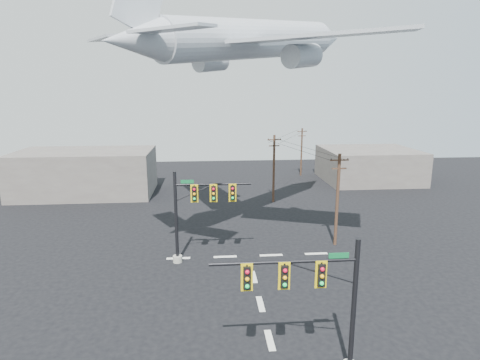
{
  "coord_description": "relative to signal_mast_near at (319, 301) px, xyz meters",
  "views": [
    {
      "loc": [
        -3.41,
        -20.2,
        14.05
      ],
      "look_at": [
        -1.3,
        5.0,
        8.35
      ],
      "focal_mm": 30.0,
      "sensor_mm": 36.0,
      "label": 1
    }
  ],
  "objects": [
    {
      "name": "signal_mast_far",
      "position": [
        -6.33,
        14.21,
        0.24
      ],
      "size": [
        6.53,
        0.85,
        7.72
      ],
      "color": "#99988B",
      "rests_on": "ground"
    },
    {
      "name": "utility_pole_a",
      "position": [
        6.46,
        16.97,
        0.38
      ],
      "size": [
        1.71,
        0.28,
        8.53
      ],
      "rotation": [
        0.0,
        0.0,
        0.02
      ],
      "color": "#482D1F",
      "rests_on": "ground"
    },
    {
      "name": "utility_pole_b",
      "position": [
        3.13,
        31.87,
        0.41
      ],
      "size": [
        1.74,
        0.29,
        8.59
      ],
      "rotation": [
        0.0,
        0.0,
        0.1
      ],
      "color": "#482D1F",
      "rests_on": "ground"
    },
    {
      "name": "utility_pole_c",
      "position": [
        10.42,
        47.61,
        0.06
      ],
      "size": [
        1.62,
        0.28,
        7.91
      ],
      "rotation": [
        0.0,
        0.0,
        0.1
      ],
      "color": "#482D1F",
      "rests_on": "ground"
    },
    {
      "name": "building_left",
      "position": [
        -21.84,
        38.01,
        -1.08
      ],
      "size": [
        18.0,
        10.0,
        6.0
      ],
      "primitive_type": "cube",
      "color": "#68625C",
      "rests_on": "ground"
    },
    {
      "name": "power_lines",
      "position": [
        5.85,
        32.57,
        3.7
      ],
      "size": [
        8.8,
        30.65,
        0.33
      ],
      "color": "black"
    },
    {
      "name": "airliner",
      "position": [
        -1.02,
        18.6,
        14.11
      ],
      "size": [
        24.63,
        24.18,
        7.67
      ],
      "rotation": [
        0.0,
        -0.09,
        0.77
      ],
      "color": "#AFB5BC"
    },
    {
      "name": "building_right",
      "position": [
        20.16,
        43.01,
        -1.58
      ],
      "size": [
        14.0,
        12.0,
        5.0
      ],
      "primitive_type": "cube",
      "color": "#68625C",
      "rests_on": "ground"
    },
    {
      "name": "lane_markings",
      "position": [
        -1.84,
        8.35,
        -4.07
      ],
      "size": [
        14.0,
        21.2,
        0.01
      ],
      "color": "silver",
      "rests_on": "ground"
    },
    {
      "name": "ground",
      "position": [
        -1.84,
        3.01,
        -4.08
      ],
      "size": [
        120.0,
        120.0,
        0.0
      ],
      "primitive_type": "plane",
      "color": "black",
      "rests_on": "ground"
    },
    {
      "name": "signal_mast_near",
      "position": [
        0.0,
        0.0,
        0.0
      ],
      "size": [
        7.42,
        0.79,
        7.19
      ],
      "color": "#99988B",
      "rests_on": "ground"
    }
  ]
}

